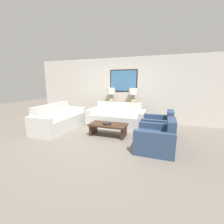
{
  "coord_description": "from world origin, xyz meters",
  "views": [
    {
      "loc": [
        1.68,
        -3.77,
        1.65
      ],
      "look_at": [
        0.03,
        0.92,
        0.65
      ],
      "focal_mm": 24.0,
      "sensor_mm": 36.0,
      "label": 1
    }
  ],
  "objects_px": {
    "armchair_near_camera": "(156,139)",
    "armchair_near_back_wall": "(158,127)",
    "decorative_bowl": "(107,123)",
    "console_table": "(122,113)",
    "couch_by_side": "(60,120)",
    "table_lamp_left": "(111,94)",
    "table_lamp_right": "(133,94)",
    "coffee_table": "(108,127)",
    "couch_by_back_wall": "(116,118)"
  },
  "relations": [
    {
      "from": "coffee_table",
      "to": "couch_by_side",
      "type": "bearing_deg",
      "value": 175.54
    },
    {
      "from": "couch_by_back_wall",
      "to": "table_lamp_right",
      "type": "bearing_deg",
      "value": 56.65
    },
    {
      "from": "table_lamp_left",
      "to": "table_lamp_right",
      "type": "bearing_deg",
      "value": 0.0
    },
    {
      "from": "table_lamp_right",
      "to": "armchair_near_camera",
      "type": "distance_m",
      "value": 2.77
    },
    {
      "from": "table_lamp_right",
      "to": "couch_by_back_wall",
      "type": "height_order",
      "value": "table_lamp_right"
    },
    {
      "from": "couch_by_back_wall",
      "to": "armchair_near_camera",
      "type": "relative_size",
      "value": 2.35
    },
    {
      "from": "couch_by_side",
      "to": "armchair_near_back_wall",
      "type": "distance_m",
      "value": 3.42
    },
    {
      "from": "table_lamp_right",
      "to": "coffee_table",
      "type": "relative_size",
      "value": 0.6
    },
    {
      "from": "armchair_near_camera",
      "to": "table_lamp_left",
      "type": "bearing_deg",
      "value": 130.25
    },
    {
      "from": "console_table",
      "to": "coffee_table",
      "type": "relative_size",
      "value": 1.19
    },
    {
      "from": "table_lamp_right",
      "to": "armchair_near_camera",
      "type": "relative_size",
      "value": 0.75
    },
    {
      "from": "coffee_table",
      "to": "decorative_bowl",
      "type": "height_order",
      "value": "decorative_bowl"
    },
    {
      "from": "console_table",
      "to": "coffee_table",
      "type": "xyz_separation_m",
      "value": [
        0.09,
        -1.84,
        -0.08
      ]
    },
    {
      "from": "console_table",
      "to": "table_lamp_right",
      "type": "relative_size",
      "value": 2.0
    },
    {
      "from": "table_lamp_right",
      "to": "couch_by_side",
      "type": "relative_size",
      "value": 0.32
    },
    {
      "from": "decorative_bowl",
      "to": "armchair_near_back_wall",
      "type": "height_order",
      "value": "armchair_near_back_wall"
    },
    {
      "from": "table_lamp_right",
      "to": "decorative_bowl",
      "type": "xyz_separation_m",
      "value": [
        -0.4,
        -1.87,
        -0.75
      ]
    },
    {
      "from": "couch_by_back_wall",
      "to": "armchair_near_camera",
      "type": "height_order",
      "value": "couch_by_back_wall"
    },
    {
      "from": "console_table",
      "to": "armchair_near_back_wall",
      "type": "height_order",
      "value": "armchair_near_back_wall"
    },
    {
      "from": "decorative_bowl",
      "to": "armchair_near_camera",
      "type": "distance_m",
      "value": 1.58
    },
    {
      "from": "couch_by_back_wall",
      "to": "couch_by_side",
      "type": "xyz_separation_m",
      "value": [
        -1.84,
        -0.98,
        0.0
      ]
    },
    {
      "from": "armchair_near_back_wall",
      "to": "armchair_near_camera",
      "type": "height_order",
      "value": "same"
    },
    {
      "from": "couch_by_back_wall",
      "to": "decorative_bowl",
      "type": "relative_size",
      "value": 8.06
    },
    {
      "from": "couch_by_side",
      "to": "armchair_near_back_wall",
      "type": "relative_size",
      "value": 2.35
    },
    {
      "from": "coffee_table",
      "to": "decorative_bowl",
      "type": "relative_size",
      "value": 4.34
    },
    {
      "from": "armchair_near_camera",
      "to": "armchair_near_back_wall",
      "type": "bearing_deg",
      "value": 90.0
    },
    {
      "from": "table_lamp_left",
      "to": "coffee_table",
      "type": "bearing_deg",
      "value": -73.11
    },
    {
      "from": "table_lamp_right",
      "to": "couch_by_back_wall",
      "type": "distance_m",
      "value": 1.21
    },
    {
      "from": "couch_by_back_wall",
      "to": "decorative_bowl",
      "type": "bearing_deg",
      "value": -86.85
    },
    {
      "from": "console_table",
      "to": "armchair_near_camera",
      "type": "relative_size",
      "value": 1.51
    },
    {
      "from": "couch_by_side",
      "to": "decorative_bowl",
      "type": "xyz_separation_m",
      "value": [
        1.9,
        -0.18,
        0.11
      ]
    },
    {
      "from": "console_table",
      "to": "coffee_table",
      "type": "height_order",
      "value": "console_table"
    },
    {
      "from": "armchair_near_camera",
      "to": "decorative_bowl",
      "type": "bearing_deg",
      "value": 160.79
    },
    {
      "from": "decorative_bowl",
      "to": "coffee_table",
      "type": "bearing_deg",
      "value": 50.93
    },
    {
      "from": "couch_by_side",
      "to": "armchair_near_camera",
      "type": "distance_m",
      "value": 3.47
    },
    {
      "from": "coffee_table",
      "to": "armchair_near_back_wall",
      "type": "bearing_deg",
      "value": 20.65
    },
    {
      "from": "table_lamp_left",
      "to": "couch_by_back_wall",
      "type": "relative_size",
      "value": 0.32
    },
    {
      "from": "console_table",
      "to": "couch_by_side",
      "type": "relative_size",
      "value": 0.64
    },
    {
      "from": "table_lamp_left",
      "to": "table_lamp_right",
      "type": "xyz_separation_m",
      "value": [
        0.94,
        0.0,
        0.0
      ]
    },
    {
      "from": "console_table",
      "to": "decorative_bowl",
      "type": "height_order",
      "value": "console_table"
    },
    {
      "from": "couch_by_back_wall",
      "to": "armchair_near_camera",
      "type": "bearing_deg",
      "value": -47.19
    },
    {
      "from": "couch_by_side",
      "to": "decorative_bowl",
      "type": "relative_size",
      "value": 8.06
    },
    {
      "from": "table_lamp_right",
      "to": "armchair_near_back_wall",
      "type": "bearing_deg",
      "value": -49.76
    },
    {
      "from": "decorative_bowl",
      "to": "couch_by_side",
      "type": "bearing_deg",
      "value": 174.51
    },
    {
      "from": "console_table",
      "to": "table_lamp_left",
      "type": "distance_m",
      "value": 0.93
    },
    {
      "from": "console_table",
      "to": "table_lamp_left",
      "type": "bearing_deg",
      "value": 180.0
    },
    {
      "from": "table_lamp_left",
      "to": "couch_by_side",
      "type": "xyz_separation_m",
      "value": [
        -1.37,
        -1.69,
        -0.86
      ]
    },
    {
      "from": "couch_by_back_wall",
      "to": "armchair_near_camera",
      "type": "distance_m",
      "value": 2.29
    },
    {
      "from": "console_table",
      "to": "couch_by_side",
      "type": "xyz_separation_m",
      "value": [
        -1.84,
        -1.69,
        -0.07
      ]
    },
    {
      "from": "decorative_bowl",
      "to": "armchair_near_camera",
      "type": "height_order",
      "value": "armchair_near_camera"
    }
  ]
}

